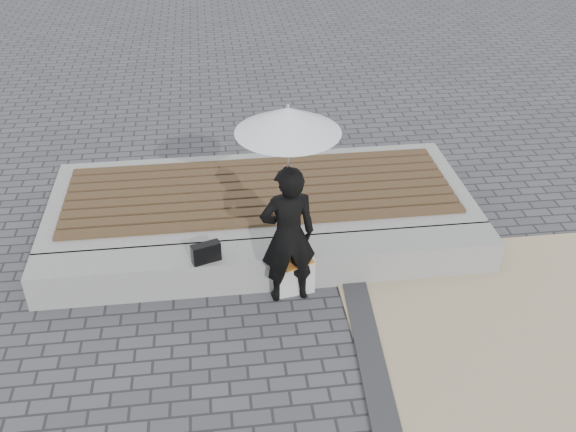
{
  "coord_description": "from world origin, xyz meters",
  "views": [
    {
      "loc": [
        -0.51,
        -3.99,
        4.45
      ],
      "look_at": [
        0.15,
        1.29,
        1.0
      ],
      "focal_mm": 40.9,
      "sensor_mm": 36.0,
      "label": 1
    }
  ],
  "objects_px": {
    "handbag": "(206,253)",
    "parasol": "(288,120)",
    "seating_ledge": "(270,264)",
    "canvas_tote": "(294,275)",
    "woman": "(288,235)"
  },
  "relations": [
    {
      "from": "handbag",
      "to": "parasol",
      "type": "bearing_deg",
      "value": -30.86
    },
    {
      "from": "seating_ledge",
      "to": "canvas_tote",
      "type": "distance_m",
      "value": 0.33
    },
    {
      "from": "woman",
      "to": "handbag",
      "type": "height_order",
      "value": "woman"
    },
    {
      "from": "handbag",
      "to": "canvas_tote",
      "type": "bearing_deg",
      "value": -25.54
    },
    {
      "from": "seating_ledge",
      "to": "handbag",
      "type": "xyz_separation_m",
      "value": [
        -0.67,
        -0.13,
        0.31
      ]
    },
    {
      "from": "seating_ledge",
      "to": "canvas_tote",
      "type": "bearing_deg",
      "value": -46.34
    },
    {
      "from": "woman",
      "to": "canvas_tote",
      "type": "height_order",
      "value": "woman"
    },
    {
      "from": "woman",
      "to": "canvas_tote",
      "type": "xyz_separation_m",
      "value": [
        0.07,
        0.07,
        -0.56
      ]
    },
    {
      "from": "handbag",
      "to": "canvas_tote",
      "type": "xyz_separation_m",
      "value": [
        0.89,
        -0.11,
        -0.29
      ]
    },
    {
      "from": "canvas_tote",
      "to": "woman",
      "type": "bearing_deg",
      "value": -145.19
    },
    {
      "from": "canvas_tote",
      "to": "parasol",
      "type": "bearing_deg",
      "value": -145.19
    },
    {
      "from": "parasol",
      "to": "handbag",
      "type": "bearing_deg",
      "value": 167.67
    },
    {
      "from": "handbag",
      "to": "canvas_tote",
      "type": "relative_size",
      "value": 0.7
    },
    {
      "from": "handbag",
      "to": "canvas_tote",
      "type": "height_order",
      "value": "handbag"
    },
    {
      "from": "seating_ledge",
      "to": "handbag",
      "type": "height_order",
      "value": "handbag"
    }
  ]
}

